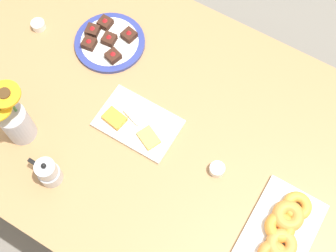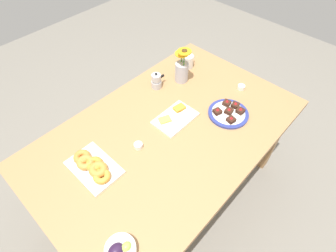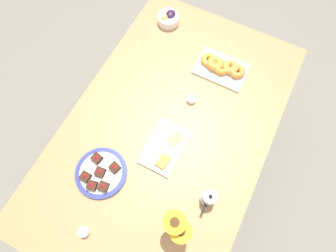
% 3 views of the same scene
% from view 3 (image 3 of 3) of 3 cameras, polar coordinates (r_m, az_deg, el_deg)
% --- Properties ---
extents(ground_plane, '(6.00, 6.00, 0.00)m').
position_cam_3_polar(ground_plane, '(2.05, 0.00, -7.81)').
color(ground_plane, slate).
extents(dining_table, '(1.60, 1.00, 0.74)m').
position_cam_3_polar(dining_table, '(1.42, 0.00, -1.80)').
color(dining_table, '#A87A4C').
rests_on(dining_table, ground_plane).
extents(grape_bowl, '(0.13, 0.13, 0.07)m').
position_cam_3_polar(grape_bowl, '(1.69, 0.12, 22.41)').
color(grape_bowl, white).
rests_on(grape_bowl, dining_table).
extents(cheese_platter, '(0.26, 0.17, 0.03)m').
position_cam_3_polar(cheese_platter, '(1.30, -0.73, -4.73)').
color(cheese_platter, white).
rests_on(cheese_platter, dining_table).
extents(croissant_platter, '(0.19, 0.28, 0.05)m').
position_cam_3_polar(croissant_platter, '(1.51, 11.67, 12.48)').
color(croissant_platter, white).
rests_on(croissant_platter, dining_table).
extents(jam_cup_honey, '(0.05, 0.05, 0.03)m').
position_cam_3_polar(jam_cup_honey, '(1.30, -17.86, -21.06)').
color(jam_cup_honey, white).
rests_on(jam_cup_honey, dining_table).
extents(jam_cup_berry, '(0.05, 0.05, 0.03)m').
position_cam_3_polar(jam_cup_berry, '(1.40, 5.11, 5.82)').
color(jam_cup_berry, white).
rests_on(jam_cup_berry, dining_table).
extents(dessert_plate, '(0.25, 0.25, 0.05)m').
position_cam_3_polar(dessert_plate, '(1.31, -14.44, -9.88)').
color(dessert_plate, navy).
rests_on(dessert_plate, dining_table).
extents(flower_vase, '(0.11, 0.13, 0.25)m').
position_cam_3_polar(flower_vase, '(1.17, 2.01, -20.97)').
color(flower_vase, '#B2B2BC').
rests_on(flower_vase, dining_table).
extents(moka_pot, '(0.11, 0.07, 0.12)m').
position_cam_3_polar(moka_pot, '(1.23, 8.81, -15.21)').
color(moka_pot, '#B7B7BC').
rests_on(moka_pot, dining_table).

